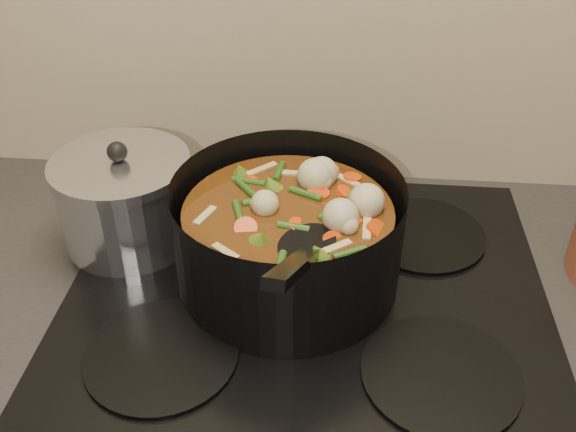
{
  "coord_description": "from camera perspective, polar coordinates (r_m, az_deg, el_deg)",
  "views": [
    {
      "loc": [
        0.03,
        1.31,
        1.5
      ],
      "look_at": [
        -0.03,
        1.95,
        1.03
      ],
      "focal_mm": 40.0,
      "sensor_mm": 36.0,
      "label": 1
    }
  ],
  "objects": [
    {
      "name": "stockpot",
      "position": [
        0.82,
        0.02,
        -1.91
      ],
      "size": [
        0.37,
        0.44,
        0.21
      ],
      "rotation": [
        0.0,
        0.0,
        -0.33
      ],
      "color": "black",
      "rests_on": "stovetop"
    },
    {
      "name": "stovetop",
      "position": [
        0.85,
        1.65,
        -6.96
      ],
      "size": [
        0.62,
        0.54,
        0.03
      ],
      "color": "black",
      "rests_on": "counter"
    },
    {
      "name": "saucepan",
      "position": [
        0.92,
        -14.23,
        1.42
      ],
      "size": [
        0.19,
        0.19,
        0.16
      ],
      "rotation": [
        0.0,
        0.0,
        -0.18
      ],
      "color": "silver",
      "rests_on": "stovetop"
    }
  ]
}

